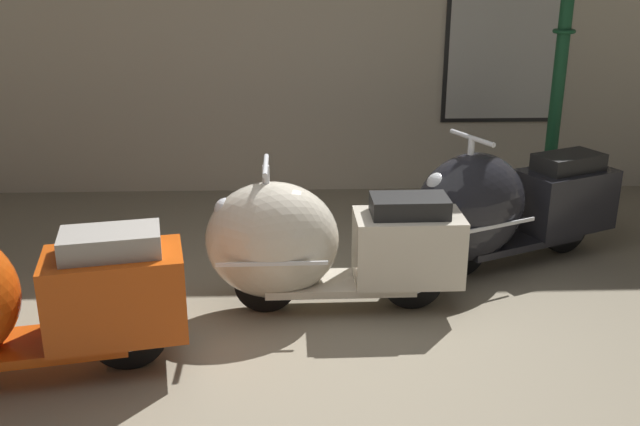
{
  "coord_description": "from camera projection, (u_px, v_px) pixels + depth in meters",
  "views": [
    {
      "loc": [
        -0.19,
        -3.68,
        2.25
      ],
      "look_at": [
        -0.03,
        0.88,
        0.63
      ],
      "focal_mm": 40.29,
      "sensor_mm": 36.0,
      "label": 1
    }
  ],
  "objects": [
    {
      "name": "scooter_1",
      "position": [
        314.0,
        245.0,
        4.73
      ],
      "size": [
        1.7,
        0.55,
        1.03
      ],
      "rotation": [
        0.0,
        0.0,
        -3.13
      ],
      "color": "black",
      "rests_on": "ground"
    },
    {
      "name": "ground_plane",
      "position": [
        330.0,
        363.0,
        4.23
      ],
      "size": [
        60.0,
        60.0,
        0.0
      ],
      "primitive_type": "plane",
      "color": "gray"
    },
    {
      "name": "lamppost",
      "position": [
        564.0,
        33.0,
        5.99
      ],
      "size": [
        0.28,
        0.28,
        3.15
      ],
      "color": "#144728",
      "rests_on": "ground"
    },
    {
      "name": "scooter_2",
      "position": [
        500.0,
        207.0,
        5.39
      ],
      "size": [
        1.8,
        1.18,
        1.07
      ],
      "rotation": [
        0.0,
        0.0,
        -2.71
      ],
      "color": "black",
      "rests_on": "ground"
    }
  ]
}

